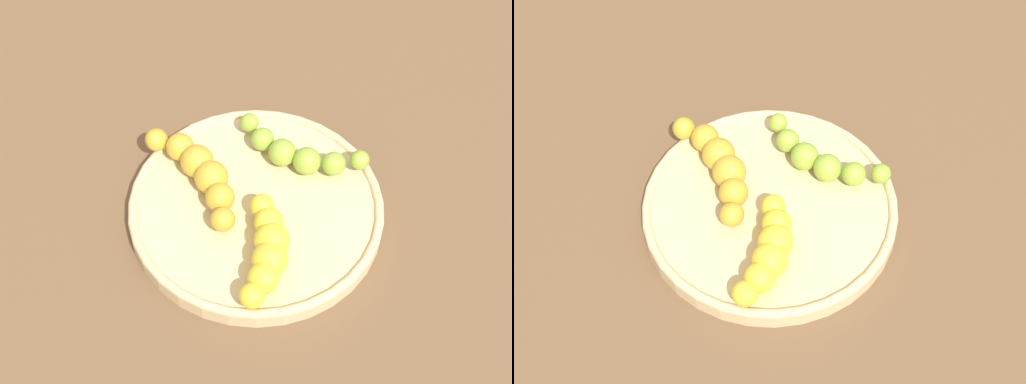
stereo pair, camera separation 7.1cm
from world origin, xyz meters
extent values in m
plane|color=brown|center=(0.00, 0.00, 0.00)|extent=(2.40, 2.40, 0.00)
cylinder|color=#D1B784|center=(0.00, 0.00, 0.01)|extent=(0.27, 0.27, 0.02)
torus|color=#D1B784|center=(0.00, 0.00, 0.02)|extent=(0.27, 0.27, 0.01)
sphere|color=#8CAD38|center=(-0.06, 0.08, 0.03)|extent=(0.02, 0.02, 0.02)
sphere|color=#8CAD38|center=(-0.04, 0.07, 0.03)|extent=(0.03, 0.03, 0.03)
sphere|color=#8CAD38|center=(-0.01, 0.06, 0.03)|extent=(0.03, 0.03, 0.03)
sphere|color=#8CAD38|center=(0.02, 0.07, 0.03)|extent=(0.03, 0.03, 0.03)
sphere|color=#8CAD38|center=(0.05, 0.08, 0.03)|extent=(0.03, 0.03, 0.03)
sphere|color=#8CAD38|center=(0.07, 0.10, 0.03)|extent=(0.02, 0.02, 0.02)
sphere|color=gold|center=(-0.01, -0.05, 0.04)|extent=(0.03, 0.03, 0.03)
sphere|color=gold|center=(-0.03, -0.03, 0.04)|extent=(0.03, 0.03, 0.03)
sphere|color=gold|center=(-0.05, -0.01, 0.04)|extent=(0.04, 0.04, 0.04)
sphere|color=gold|center=(-0.08, 0.00, 0.04)|extent=(0.04, 0.04, 0.04)
sphere|color=gold|center=(-0.10, 0.01, 0.04)|extent=(0.03, 0.03, 0.03)
sphere|color=gold|center=(-0.13, 0.00, 0.04)|extent=(0.03, 0.03, 0.03)
sphere|color=yellow|center=(0.06, -0.10, 0.04)|extent=(0.03, 0.03, 0.03)
sphere|color=yellow|center=(0.06, -0.08, 0.04)|extent=(0.03, 0.03, 0.03)
sphere|color=yellow|center=(0.06, -0.06, 0.04)|extent=(0.04, 0.04, 0.04)
sphere|color=yellow|center=(0.05, -0.04, 0.04)|extent=(0.04, 0.04, 0.04)
sphere|color=yellow|center=(0.03, -0.02, 0.04)|extent=(0.03, 0.03, 0.03)
sphere|color=yellow|center=(0.01, -0.01, 0.04)|extent=(0.03, 0.03, 0.03)
camera|label=1|loc=(0.24, -0.36, 0.60)|focal=48.57mm
camera|label=2|loc=(0.30, -0.32, 0.60)|focal=48.57mm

